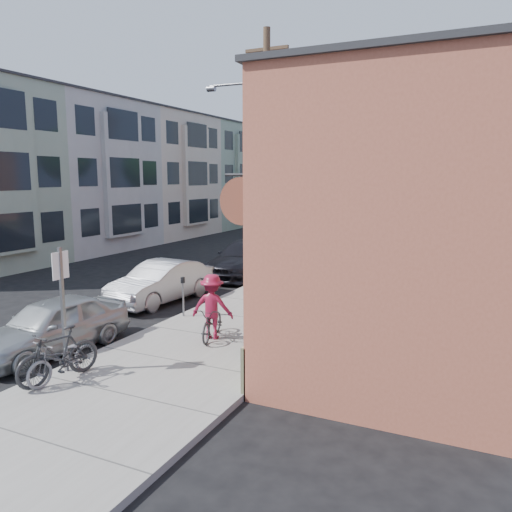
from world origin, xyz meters
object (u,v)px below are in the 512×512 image
at_px(parked_bike_a, 58,355).
at_px(car_3, 293,244).
at_px(bus, 319,215).
at_px(tree_leafy_far, 383,165).
at_px(sign_post, 62,298).
at_px(utility_pole_near, 265,153).
at_px(car_4, 323,233).
at_px(car_1, 161,282).
at_px(car_0, 52,325).
at_px(car_2, 246,258).
at_px(patio_chair_a, 300,319).
at_px(tree_leafy_mid, 352,148).
at_px(parked_bike_b, 63,359).
at_px(patron_green, 259,315).
at_px(tree_bare, 301,215).
at_px(parking_meter_near, 183,290).
at_px(patron_grey, 302,282).
at_px(patio_chair_b, 259,341).
at_px(cyclist, 212,306).
at_px(parking_meter_far, 302,247).

xyz_separation_m(parked_bike_a, car_3, (-1.84, 18.60, 0.04)).
height_order(car_3, bus, bus).
xyz_separation_m(tree_leafy_far, parked_bike_a, (-0.16, -33.02, -4.66)).
relative_size(sign_post, tree_leafy_far, 0.37).
relative_size(utility_pole_near, car_4, 2.15).
xyz_separation_m(utility_pole_near, car_1, (-2.17, -4.22, -4.68)).
bearing_deg(car_0, car_4, 95.16).
height_order(car_2, car_3, car_2).
bearing_deg(patio_chair_a, car_2, 118.25).
bearing_deg(car_2, utility_pole_near, -45.80).
relative_size(tree_leafy_mid, car_1, 1.84).
height_order(tree_leafy_far, patio_chair_a, tree_leafy_far).
bearing_deg(parked_bike_a, parked_bike_b, 79.93).
height_order(utility_pole_near, patron_green, utility_pole_near).
relative_size(car_0, car_1, 0.94).
bearing_deg(car_0, tree_bare, 86.37).
height_order(sign_post, car_3, sign_post).
bearing_deg(bus, car_4, -66.49).
height_order(parking_meter_near, patron_grey, patron_grey).
relative_size(patio_chair_b, car_1, 0.20).
relative_size(car_2, car_3, 1.00).
bearing_deg(parked_bike_b, tree_leafy_mid, 95.44).
distance_m(cyclist, car_1, 5.04).
height_order(cyclist, bus, bus).
xyz_separation_m(patron_grey, car_2, (-4.41, 4.70, -0.23)).
xyz_separation_m(parking_meter_far, car_4, (-1.45, 8.06, -0.22)).
distance_m(sign_post, tree_bare, 14.02).
bearing_deg(car_0, utility_pole_near, 85.84).
distance_m(tree_bare, car_2, 3.32).
height_order(tree_leafy_far, parked_bike_b, tree_leafy_far).
bearing_deg(utility_pole_near, patron_green, -66.80).
distance_m(patio_chair_b, car_3, 16.44).
height_order(patron_green, parked_bike_b, patron_green).
distance_m(tree_leafy_far, parked_bike_a, 33.35).
distance_m(utility_pole_near, car_4, 13.84).
relative_size(patio_chair_b, car_4, 0.19).
bearing_deg(sign_post, bus, 98.03).
relative_size(patio_chair_a, car_2, 0.16).
xyz_separation_m(patron_grey, car_1, (-4.99, -0.94, -0.29)).
distance_m(car_2, car_4, 11.51).
xyz_separation_m(patio_chair_a, parked_bike_b, (-3.53, -5.03, 0.02)).
xyz_separation_m(cyclist, car_2, (-3.35, 8.78, -0.23)).
relative_size(patio_chair_a, car_0, 0.21).
bearing_deg(parked_bike_a, parking_meter_far, 103.80).
bearing_deg(tree_bare, tree_leafy_far, 90.00).
bearing_deg(patron_green, patio_chair_b, 41.87).
relative_size(parking_meter_far, car_1, 0.28).
relative_size(tree_bare, cyclist, 2.94).
height_order(parking_meter_near, parking_meter_far, same).
bearing_deg(utility_pole_near, car_0, -99.31).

